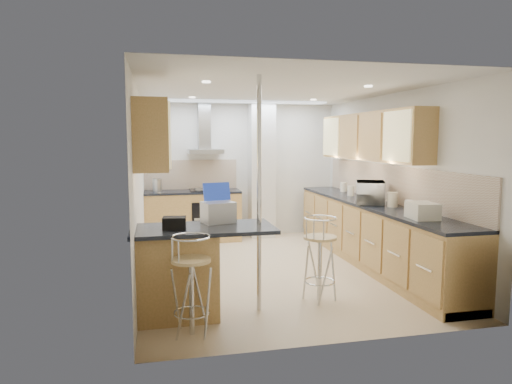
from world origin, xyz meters
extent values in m
plane|color=#D3BB8C|center=(0.00, 0.00, 0.00)|extent=(4.80, 4.80, 0.00)
cube|color=silver|center=(0.00, 2.40, 1.25)|extent=(3.60, 0.04, 2.50)
cube|color=silver|center=(0.00, -2.40, 1.25)|extent=(3.60, 0.04, 2.50)
cube|color=silver|center=(-1.80, 0.00, 1.25)|extent=(0.04, 4.80, 2.50)
cube|color=silver|center=(1.80, 0.00, 1.25)|extent=(0.04, 4.80, 2.50)
cube|color=silver|center=(0.00, 0.00, 2.50)|extent=(3.60, 4.80, 0.02)
cube|color=#9F7D3F|center=(1.63, 0.40, 1.88)|extent=(0.34, 3.00, 0.72)
cube|color=#9F7D3F|center=(-1.63, -1.35, 1.88)|extent=(0.34, 0.62, 0.72)
cube|color=beige|center=(1.79, 0.00, 1.18)|extent=(0.03, 4.40, 0.56)
cube|color=beige|center=(-0.95, 2.38, 1.18)|extent=(1.70, 0.03, 0.56)
cube|color=silver|center=(0.35, 2.20, 1.25)|extent=(0.45, 0.40, 2.50)
cube|color=#A7AAAB|center=(-0.70, 2.15, 1.62)|extent=(0.62, 0.48, 0.08)
cube|color=#A7AAAB|center=(-0.70, 2.29, 2.06)|extent=(0.22, 0.20, 0.88)
cylinder|color=silver|center=(-0.53, -1.45, 1.25)|extent=(0.05, 0.05, 2.50)
cube|color=black|center=(-0.70, 1.79, 0.45)|extent=(0.58, 0.02, 0.58)
cube|color=black|center=(-0.70, 2.10, 0.93)|extent=(0.58, 0.50, 0.02)
cube|color=tan|center=(0.00, 1.80, 2.48)|extent=(2.80, 0.35, 0.02)
cube|color=#9F7D3F|center=(1.50, 0.00, 0.44)|extent=(0.60, 4.40, 0.88)
cube|color=black|center=(1.50, 0.00, 0.90)|extent=(0.63, 4.40, 0.04)
cube|color=#9F7D3F|center=(-0.95, 2.10, 0.44)|extent=(1.70, 0.60, 0.88)
cube|color=black|center=(-0.95, 2.10, 0.90)|extent=(1.70, 0.63, 0.04)
cube|color=#9F7D3F|center=(-1.12, -1.45, 0.45)|extent=(1.35, 0.62, 0.90)
cube|color=black|center=(-1.12, -1.45, 0.92)|extent=(1.47, 0.72, 0.04)
imported|color=white|center=(1.42, -0.11, 1.08)|extent=(0.59, 0.69, 0.32)
cube|color=#A6A9AE|center=(-0.94, -1.24, 1.05)|extent=(0.38, 0.33, 0.23)
cube|color=black|center=(-1.42, -1.50, 1.00)|extent=(0.25, 0.19, 0.12)
cylinder|color=beige|center=(1.64, 1.36, 1.00)|extent=(0.13, 0.13, 0.16)
cylinder|color=beige|center=(1.52, 0.79, 1.00)|extent=(0.11, 0.11, 0.16)
cylinder|color=beige|center=(1.57, -0.47, 1.02)|extent=(0.19, 0.19, 0.20)
cylinder|color=white|center=(1.57, -0.88, 0.99)|extent=(0.12, 0.12, 0.15)
cube|color=beige|center=(1.43, -1.40, 1.01)|extent=(0.32, 0.39, 0.19)
cylinder|color=#A7AAAB|center=(-1.57, 2.08, 1.04)|extent=(0.16, 0.16, 0.23)
camera|label=1|loc=(-1.59, -6.10, 1.85)|focal=32.00mm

